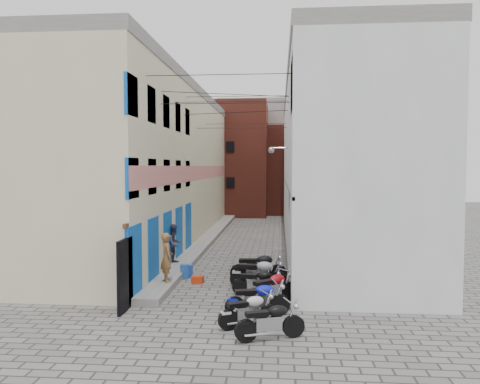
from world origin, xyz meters
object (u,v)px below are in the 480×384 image
(motorcycle_a, at_px, (270,319))
(red_crate, at_px, (198,280))
(motorcycle_d, at_px, (272,287))
(motorcycle_f, at_px, (259,272))
(motorcycle_g, at_px, (258,266))
(motorcycle_e, at_px, (259,281))
(person_a, at_px, (167,257))
(water_jug_far, at_px, (189,271))
(motorcycle_c, at_px, (258,297))
(water_jug_near, at_px, (185,271))
(person_b, at_px, (174,244))
(motorcycle_b, at_px, (249,309))

(motorcycle_a, height_order, red_crate, motorcycle_a)
(motorcycle_d, height_order, motorcycle_f, motorcycle_f)
(red_crate, bearing_deg, motorcycle_g, 8.11)
(motorcycle_e, bearing_deg, person_a, -97.83)
(motorcycle_f, xyz_separation_m, water_jug_far, (-2.82, 1.59, -0.37))
(water_jug_far, height_order, red_crate, water_jug_far)
(motorcycle_a, distance_m, person_a, 6.05)
(motorcycle_e, distance_m, person_a, 3.44)
(motorcycle_c, xyz_separation_m, motorcycle_e, (-0.07, 2.12, -0.04))
(person_a, bearing_deg, motorcycle_g, -97.18)
(person_a, relative_size, water_jug_far, 3.77)
(motorcycle_e, xyz_separation_m, water_jug_near, (-2.98, 2.25, -0.24))
(motorcycle_a, distance_m, water_jug_near, 7.12)
(water_jug_near, relative_size, red_crate, 1.29)
(motorcycle_e, bearing_deg, person_b, -131.79)
(motorcycle_g, distance_m, water_jug_near, 2.94)
(motorcycle_f, relative_size, red_crate, 4.85)
(motorcycle_d, xyz_separation_m, motorcycle_f, (-0.51, 1.88, 0.03))
(motorcycle_b, bearing_deg, water_jug_far, 177.93)
(red_crate, bearing_deg, motorcycle_e, -33.49)
(motorcycle_g, bearing_deg, person_a, -74.04)
(person_a, distance_m, person_b, 3.24)
(motorcycle_a, relative_size, motorcycle_d, 0.94)
(water_jug_near, xyz_separation_m, water_jug_far, (0.12, 0.31, -0.04))
(red_crate, bearing_deg, motorcycle_d, -41.15)
(motorcycle_f, bearing_deg, motorcycle_d, 20.67)
(motorcycle_c, distance_m, motorcycle_g, 4.01)
(motorcycle_b, xyz_separation_m, motorcycle_d, (0.60, 2.17, 0.06))
(motorcycle_c, bearing_deg, person_b, -161.80)
(motorcycle_g, xyz_separation_m, water_jug_near, (-2.89, 0.37, -0.35))
(motorcycle_b, bearing_deg, motorcycle_g, 151.58)
(person_b, bearing_deg, water_jug_near, -124.29)
(motorcycle_f, bearing_deg, motorcycle_a, 11.39)
(motorcycle_e, xyz_separation_m, person_a, (-3.32, 0.71, 0.61))
(water_jug_near, bearing_deg, water_jug_far, 69.23)
(motorcycle_a, xyz_separation_m, motorcycle_g, (-0.56, 5.85, 0.09))
(person_a, relative_size, red_crate, 4.08)
(motorcycle_b, bearing_deg, person_a, -167.87)
(motorcycle_a, height_order, person_b, person_b)
(person_a, bearing_deg, person_b, -18.92)
(person_a, bearing_deg, red_crate, -75.58)
(motorcycle_b, relative_size, water_jug_near, 3.18)
(motorcycle_b, xyz_separation_m, person_a, (-3.19, 3.78, 0.62))
(red_crate, bearing_deg, motorcycle_b, -64.30)
(motorcycle_a, distance_m, motorcycle_g, 5.88)
(motorcycle_a, distance_m, motorcycle_f, 4.97)
(motorcycle_b, xyz_separation_m, motorcycle_c, (0.20, 0.95, 0.05))
(motorcycle_e, relative_size, person_a, 1.02)
(water_jug_far, xyz_separation_m, red_crate, (0.51, -1.00, -0.10))
(person_a, height_order, water_jug_near, person_a)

